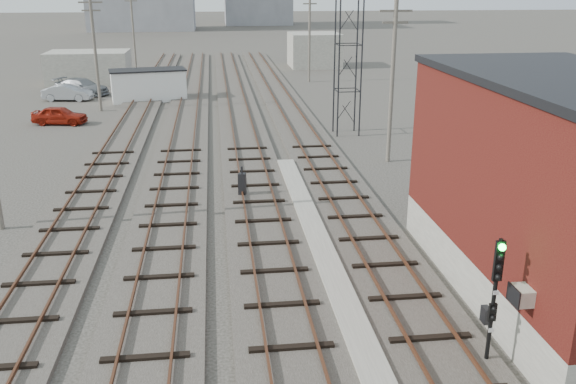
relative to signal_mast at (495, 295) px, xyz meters
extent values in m
plane|color=#282621|center=(-3.70, 51.72, -2.14)|extent=(320.00, 320.00, 0.00)
cube|color=#332D28|center=(-1.20, 30.72, -2.04)|extent=(3.20, 90.00, 0.20)
cube|color=#4C2816|center=(-1.92, 30.72, -1.81)|extent=(0.07, 90.00, 0.12)
cube|color=#4C2816|center=(-0.48, 30.72, -1.81)|extent=(0.07, 90.00, 0.12)
cube|color=#332D28|center=(-5.20, 30.72, -2.04)|extent=(3.20, 90.00, 0.20)
cube|color=#4C2816|center=(-5.92, 30.72, -1.81)|extent=(0.07, 90.00, 0.12)
cube|color=#4C2816|center=(-4.48, 30.72, -1.81)|extent=(0.07, 90.00, 0.12)
cube|color=#332D28|center=(-9.20, 30.72, -2.04)|extent=(3.20, 90.00, 0.20)
cube|color=#4C2816|center=(-9.92, 30.72, -1.81)|extent=(0.07, 90.00, 0.12)
cube|color=#4C2816|center=(-8.48, 30.72, -1.81)|extent=(0.07, 90.00, 0.12)
cube|color=#332D28|center=(-13.20, 30.72, -2.04)|extent=(3.20, 90.00, 0.20)
cube|color=#4C2816|center=(-13.92, 30.72, -1.81)|extent=(0.07, 90.00, 0.12)
cube|color=#4C2816|center=(-12.48, 30.72, -1.81)|extent=(0.07, 90.00, 0.12)
cube|color=gray|center=(-3.20, 5.72, -2.01)|extent=(0.90, 28.00, 0.26)
cube|color=gray|center=(3.80, 3.72, -1.39)|extent=(6.00, 12.00, 1.50)
cube|color=#581E14|center=(3.80, 3.72, 2.11)|extent=(6.00, 12.00, 5.50)
cube|color=beige|center=(0.58, -0.28, 0.11)|extent=(0.45, 0.62, 0.45)
cube|color=black|center=(0.70, 1.72, -1.64)|extent=(0.20, 0.35, 0.50)
cylinder|color=black|center=(1.05, 25.97, 5.36)|extent=(0.10, 0.10, 15.00)
cylinder|color=black|center=(2.55, 25.97, 5.36)|extent=(0.10, 0.10, 15.00)
cylinder|color=black|center=(1.05, 27.47, 5.36)|extent=(0.10, 0.10, 15.00)
cylinder|color=black|center=(2.55, 27.47, 5.36)|extent=(0.10, 0.10, 15.00)
cylinder|color=#595147|center=(-16.20, 36.72, 2.36)|extent=(0.24, 0.24, 9.00)
cube|color=#595147|center=(-16.20, 36.72, 6.26)|extent=(1.80, 0.12, 0.12)
cube|color=#595147|center=(-16.20, 36.72, 5.66)|extent=(1.40, 0.12, 0.12)
cylinder|color=#595147|center=(-16.20, 61.72, 2.36)|extent=(0.24, 0.24, 9.00)
cube|color=#595147|center=(-16.20, 61.72, 5.66)|extent=(1.40, 0.12, 0.12)
cylinder|color=#595147|center=(2.80, 19.72, 2.36)|extent=(0.24, 0.24, 9.00)
cube|color=#595147|center=(2.80, 19.72, 6.26)|extent=(1.80, 0.12, 0.12)
cube|color=#595147|center=(2.80, 19.72, 5.66)|extent=(1.40, 0.12, 0.12)
cylinder|color=#595147|center=(2.80, 49.72, 2.36)|extent=(0.24, 0.24, 9.00)
cube|color=#595147|center=(2.80, 49.72, 5.66)|extent=(1.40, 0.12, 0.12)
cube|color=gray|center=(-19.70, 51.72, -0.54)|extent=(8.00, 5.00, 3.20)
cube|color=gray|center=(5.30, 61.72, -0.14)|extent=(6.00, 6.00, 4.00)
cube|color=gray|center=(0.00, 0.03, -2.09)|extent=(0.40, 0.40, 0.10)
cylinder|color=black|center=(0.00, 0.03, -0.28)|extent=(0.11, 0.11, 3.72)
cube|color=black|center=(0.00, 0.01, 0.98)|extent=(0.24, 0.10, 1.12)
sphere|color=#0CE533|center=(0.00, -0.08, 1.40)|extent=(0.19, 0.19, 0.19)
sphere|color=black|center=(0.00, -0.08, 1.12)|extent=(0.19, 0.19, 0.19)
sphere|color=black|center=(0.00, -0.08, 0.84)|extent=(0.19, 0.19, 0.19)
sphere|color=black|center=(0.00, -0.08, 0.56)|extent=(0.19, 0.19, 0.19)
cube|color=black|center=(0.00, 0.01, -0.51)|extent=(0.20, 0.09, 0.51)
cube|color=white|center=(0.00, -0.05, 0.09)|extent=(0.15, 0.02, 0.11)
cube|color=white|center=(0.00, -0.05, -1.02)|extent=(0.15, 0.02, 0.11)
cube|color=black|center=(-5.90, 14.38, -1.46)|extent=(0.42, 0.42, 1.13)
cylinder|color=black|center=(-5.90, 14.38, -0.73)|extent=(0.09, 0.09, 0.34)
cube|color=white|center=(-12.74, 40.99, -0.84)|extent=(6.64, 3.72, 2.61)
cube|color=black|center=(-12.74, 40.99, 0.52)|extent=(6.88, 3.96, 0.13)
imported|color=maroon|center=(-18.35, 32.13, -1.48)|extent=(4.12, 2.24, 1.33)
imported|color=#96999D|center=(-19.82, 41.76, -1.45)|extent=(4.39, 2.07, 1.39)
imported|color=slate|center=(-19.15, 44.60, -1.39)|extent=(5.58, 4.19, 1.50)
camera|label=1|loc=(-7.06, -13.37, 7.73)|focal=38.00mm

